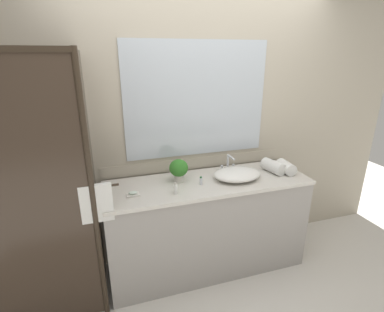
{
  "coord_description": "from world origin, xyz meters",
  "views": [
    {
      "loc": [
        -0.84,
        -2.17,
        1.96
      ],
      "look_at": [
        -0.15,
        0.0,
        1.15
      ],
      "focal_mm": 27.09,
      "sensor_mm": 36.0,
      "label": 1
    }
  ],
  "objects_px": {
    "soap_dish": "(133,194)",
    "amenity_bottle_body_wash": "(201,181)",
    "sink_basin": "(237,174)",
    "rolled_towel_near_edge": "(286,167)",
    "amenity_bottle_conditioner": "(175,188)",
    "rolled_towel_middle": "(273,167)",
    "faucet": "(228,165)",
    "potted_plant": "(179,169)"
  },
  "relations": [
    {
      "from": "amenity_bottle_body_wash",
      "to": "rolled_towel_middle",
      "type": "xyz_separation_m",
      "value": [
        0.73,
        0.05,
        0.02
      ]
    },
    {
      "from": "rolled_towel_near_edge",
      "to": "rolled_towel_middle",
      "type": "bearing_deg",
      "value": 158.74
    },
    {
      "from": "soap_dish",
      "to": "amenity_bottle_body_wash",
      "type": "distance_m",
      "value": 0.58
    },
    {
      "from": "rolled_towel_middle",
      "to": "amenity_bottle_conditioner",
      "type": "bearing_deg",
      "value": -171.24
    },
    {
      "from": "faucet",
      "to": "rolled_towel_near_edge",
      "type": "bearing_deg",
      "value": -22.0
    },
    {
      "from": "faucet",
      "to": "amenity_bottle_body_wash",
      "type": "xyz_separation_m",
      "value": [
        -0.35,
        -0.21,
        -0.02
      ]
    },
    {
      "from": "sink_basin",
      "to": "soap_dish",
      "type": "relative_size",
      "value": 4.27
    },
    {
      "from": "sink_basin",
      "to": "soap_dish",
      "type": "height_order",
      "value": "sink_basin"
    },
    {
      "from": "amenity_bottle_conditioner",
      "to": "soap_dish",
      "type": "bearing_deg",
      "value": 168.03
    },
    {
      "from": "soap_dish",
      "to": "rolled_towel_middle",
      "type": "height_order",
      "value": "rolled_towel_middle"
    },
    {
      "from": "faucet",
      "to": "potted_plant",
      "type": "distance_m",
      "value": 0.52
    },
    {
      "from": "soap_dish",
      "to": "amenity_bottle_conditioner",
      "type": "relative_size",
      "value": 1.06
    },
    {
      "from": "faucet",
      "to": "soap_dish",
      "type": "bearing_deg",
      "value": -165.42
    },
    {
      "from": "sink_basin",
      "to": "rolled_towel_near_edge",
      "type": "relative_size",
      "value": 2.14
    },
    {
      "from": "faucet",
      "to": "amenity_bottle_conditioner",
      "type": "height_order",
      "value": "faucet"
    },
    {
      "from": "sink_basin",
      "to": "soap_dish",
      "type": "distance_m",
      "value": 0.93
    },
    {
      "from": "soap_dish",
      "to": "rolled_towel_middle",
      "type": "xyz_separation_m",
      "value": [
        1.31,
        0.08,
        0.04
      ]
    },
    {
      "from": "rolled_towel_middle",
      "to": "sink_basin",
      "type": "bearing_deg",
      "value": -175.13
    },
    {
      "from": "sink_basin",
      "to": "soap_dish",
      "type": "xyz_separation_m",
      "value": [
        -0.92,
        -0.05,
        -0.03
      ]
    },
    {
      "from": "faucet",
      "to": "sink_basin",
      "type": "bearing_deg",
      "value": -90.0
    },
    {
      "from": "faucet",
      "to": "potted_plant",
      "type": "bearing_deg",
      "value": -170.79
    },
    {
      "from": "amenity_bottle_body_wash",
      "to": "rolled_towel_near_edge",
      "type": "bearing_deg",
      "value": 0.58
    },
    {
      "from": "soap_dish",
      "to": "rolled_towel_near_edge",
      "type": "height_order",
      "value": "rolled_towel_near_edge"
    },
    {
      "from": "amenity_bottle_body_wash",
      "to": "faucet",
      "type": "bearing_deg",
      "value": 31.13
    },
    {
      "from": "amenity_bottle_body_wash",
      "to": "potted_plant",
      "type": "bearing_deg",
      "value": 141.47
    },
    {
      "from": "amenity_bottle_conditioner",
      "to": "rolled_towel_middle",
      "type": "distance_m",
      "value": 1.0
    },
    {
      "from": "potted_plant",
      "to": "amenity_bottle_conditioner",
      "type": "bearing_deg",
      "value": -111.49
    },
    {
      "from": "amenity_bottle_body_wash",
      "to": "rolled_towel_middle",
      "type": "bearing_deg",
      "value": 4.0
    },
    {
      "from": "amenity_bottle_conditioner",
      "to": "rolled_towel_middle",
      "type": "bearing_deg",
      "value": 8.76
    },
    {
      "from": "sink_basin",
      "to": "rolled_towel_near_edge",
      "type": "height_order",
      "value": "rolled_towel_near_edge"
    },
    {
      "from": "sink_basin",
      "to": "rolled_towel_near_edge",
      "type": "bearing_deg",
      "value": -1.12
    },
    {
      "from": "rolled_towel_near_edge",
      "to": "sink_basin",
      "type": "bearing_deg",
      "value": 178.88
    },
    {
      "from": "rolled_towel_near_edge",
      "to": "rolled_towel_middle",
      "type": "relative_size",
      "value": 0.89
    },
    {
      "from": "sink_basin",
      "to": "faucet",
      "type": "relative_size",
      "value": 2.51
    },
    {
      "from": "faucet",
      "to": "rolled_towel_middle",
      "type": "height_order",
      "value": "faucet"
    },
    {
      "from": "soap_dish",
      "to": "amenity_bottle_body_wash",
      "type": "height_order",
      "value": "amenity_bottle_body_wash"
    },
    {
      "from": "amenity_bottle_body_wash",
      "to": "rolled_towel_middle",
      "type": "distance_m",
      "value": 0.74
    },
    {
      "from": "rolled_towel_middle",
      "to": "amenity_bottle_body_wash",
      "type": "bearing_deg",
      "value": -176.0
    },
    {
      "from": "faucet",
      "to": "soap_dish",
      "type": "height_order",
      "value": "faucet"
    },
    {
      "from": "sink_basin",
      "to": "amenity_bottle_conditioner",
      "type": "bearing_deg",
      "value": -168.76
    },
    {
      "from": "potted_plant",
      "to": "rolled_towel_middle",
      "type": "relative_size",
      "value": 0.88
    },
    {
      "from": "rolled_towel_middle",
      "to": "rolled_towel_near_edge",
      "type": "bearing_deg",
      "value": -21.26
    }
  ]
}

